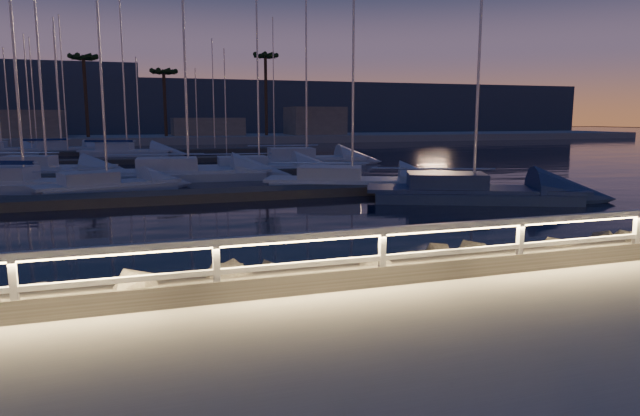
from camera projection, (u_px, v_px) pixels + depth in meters
The scene contains 21 objects.
ground at pixel (330, 289), 10.13m from camera, with size 400.00×400.00×0.00m, color #A4A094.
harbor_water at pixel (178, 175), 39.48m from camera, with size 400.00×440.00×0.60m.
guard_rail at pixel (327, 247), 9.98m from camera, with size 44.11×0.12×1.06m.
riprap at pixel (239, 286), 10.90m from camera, with size 37.84×3.14×1.43m.
floating_docks at pixel (176, 166), 40.59m from camera, with size 22.00×36.00×0.40m.
far_shore at pixel (150, 137), 79.30m from camera, with size 160.00×14.00×5.20m.
palm_left at pixel (83, 61), 73.33m from camera, with size 3.00×3.00×11.20m.
palm_center at pixel (164, 74), 77.64m from camera, with size 3.00×3.00×9.70m.
palm_right at pixel (265, 60), 80.79m from camera, with size 3.00×3.00×12.20m.
distant_hills at pixel (36, 109), 127.40m from camera, with size 230.00×37.50×18.00m.
sailboat_b at pixel (104, 185), 27.29m from camera, with size 7.02×4.25×11.60m.
sailboat_c at pixel (184, 172), 32.97m from camera, with size 9.53×3.55×15.84m.
sailboat_d at pixel (468, 191), 24.86m from camera, with size 9.42×6.03×15.54m.
sailboat_e at pixel (21, 183), 27.75m from camera, with size 7.75×4.47×12.83m.
sailboat_f at pixel (43, 168), 35.56m from camera, with size 8.42×4.12×13.83m.
sailboat_g at pixel (303, 159), 43.47m from camera, with size 9.49×3.59×15.75m.
sailboat_h at pixel (347, 181), 28.78m from camera, with size 8.90×5.72×14.70m.
sailboat_k at pixel (125, 151), 53.55m from camera, with size 8.87×4.58×14.51m.
sailboat_l at pixel (256, 167), 36.83m from camera, with size 8.66×3.29×14.31m.
sailboat_m at pixel (0, 149), 56.75m from camera, with size 7.49×2.54×12.66m.
sailboat_n at pixel (60, 149), 57.60m from camera, with size 8.15×4.33×13.38m.
Camera 1 is at (-3.31, -9.20, 3.03)m, focal length 32.00 mm.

